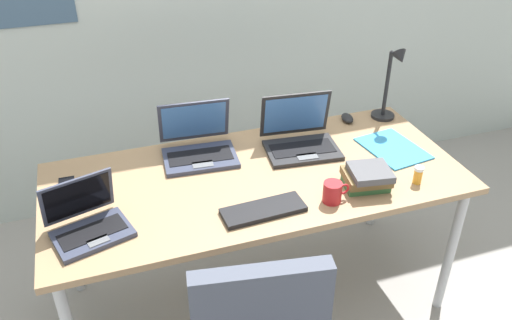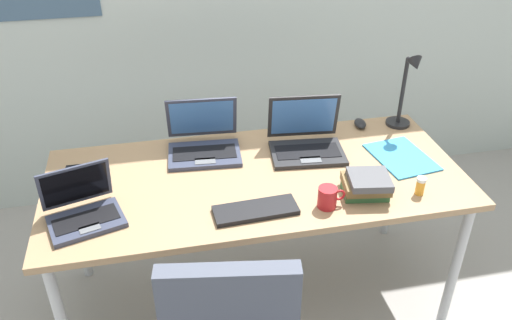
{
  "view_description": "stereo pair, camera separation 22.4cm",
  "coord_description": "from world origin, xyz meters",
  "px_view_note": "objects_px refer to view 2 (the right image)",
  "views": [
    {
      "loc": [
        -0.6,
        -1.8,
        2.02
      ],
      "look_at": [
        0.0,
        0.0,
        0.82
      ],
      "focal_mm": 37.02,
      "sensor_mm": 36.0,
      "label": 1
    },
    {
      "loc": [
        -0.39,
        -1.86,
        2.02
      ],
      "look_at": [
        0.0,
        0.0,
        0.82
      ],
      "focal_mm": 37.02,
      "sensor_mm": 36.0,
      "label": 2
    }
  ],
  "objects_px": {
    "external_keyboard": "(256,210)",
    "coffee_mug": "(328,197)",
    "laptop_near_lamp": "(204,143)",
    "pill_bottle": "(420,186)",
    "paper_folder_near_mouse": "(401,157)",
    "desk_lamp": "(406,92)",
    "cell_phone": "(72,174)",
    "computer_mouse": "(360,123)",
    "laptop_by_keyboard": "(306,142)",
    "book_stack": "(367,184)",
    "laptop_far_corner": "(83,210)"
  },
  "relations": [
    {
      "from": "external_keyboard",
      "to": "coffee_mug",
      "type": "xyz_separation_m",
      "value": [
        0.29,
        -0.02,
        0.03
      ]
    },
    {
      "from": "laptop_near_lamp",
      "to": "pill_bottle",
      "type": "bearing_deg",
      "value": -31.91
    },
    {
      "from": "pill_bottle",
      "to": "paper_folder_near_mouse",
      "type": "height_order",
      "value": "pill_bottle"
    },
    {
      "from": "desk_lamp",
      "to": "paper_folder_near_mouse",
      "type": "height_order",
      "value": "desk_lamp"
    },
    {
      "from": "cell_phone",
      "to": "pill_bottle",
      "type": "xyz_separation_m",
      "value": [
        1.41,
        -0.44,
        0.04
      ]
    },
    {
      "from": "computer_mouse",
      "to": "coffee_mug",
      "type": "relative_size",
      "value": 0.85
    },
    {
      "from": "computer_mouse",
      "to": "laptop_by_keyboard",
      "type": "bearing_deg",
      "value": -144.48
    },
    {
      "from": "book_stack",
      "to": "paper_folder_near_mouse",
      "type": "relative_size",
      "value": 0.66
    },
    {
      "from": "pill_bottle",
      "to": "computer_mouse",
      "type": "bearing_deg",
      "value": 92.48
    },
    {
      "from": "desk_lamp",
      "to": "laptop_far_corner",
      "type": "xyz_separation_m",
      "value": [
        -1.51,
        -0.43,
        -0.16
      ]
    },
    {
      "from": "external_keyboard",
      "to": "paper_folder_near_mouse",
      "type": "xyz_separation_m",
      "value": [
        0.73,
        0.26,
        -0.01
      ]
    },
    {
      "from": "cell_phone",
      "to": "laptop_far_corner",
      "type": "bearing_deg",
      "value": -75.56
    },
    {
      "from": "laptop_near_lamp",
      "to": "laptop_far_corner",
      "type": "relative_size",
      "value": 1.07
    },
    {
      "from": "laptop_far_corner",
      "to": "pill_bottle",
      "type": "bearing_deg",
      "value": -4.82
    },
    {
      "from": "computer_mouse",
      "to": "pill_bottle",
      "type": "xyz_separation_m",
      "value": [
        0.03,
        -0.6,
        0.02
      ]
    },
    {
      "from": "computer_mouse",
      "to": "coffee_mug",
      "type": "bearing_deg",
      "value": -113.25
    },
    {
      "from": "laptop_near_lamp",
      "to": "coffee_mug",
      "type": "height_order",
      "value": "laptop_near_lamp"
    },
    {
      "from": "laptop_by_keyboard",
      "to": "coffee_mug",
      "type": "relative_size",
      "value": 3.17
    },
    {
      "from": "desk_lamp",
      "to": "coffee_mug",
      "type": "distance_m",
      "value": 0.8
    },
    {
      "from": "laptop_by_keyboard",
      "to": "laptop_far_corner",
      "type": "relative_size",
      "value": 1.1
    },
    {
      "from": "laptop_far_corner",
      "to": "book_stack",
      "type": "xyz_separation_m",
      "value": [
        1.12,
        -0.07,
        0.01
      ]
    },
    {
      "from": "external_keyboard",
      "to": "paper_folder_near_mouse",
      "type": "distance_m",
      "value": 0.78
    },
    {
      "from": "laptop_far_corner",
      "to": "paper_folder_near_mouse",
      "type": "distance_m",
      "value": 1.4
    },
    {
      "from": "pill_bottle",
      "to": "paper_folder_near_mouse",
      "type": "relative_size",
      "value": 0.25
    },
    {
      "from": "book_stack",
      "to": "coffee_mug",
      "type": "distance_m",
      "value": 0.19
    },
    {
      "from": "pill_bottle",
      "to": "laptop_near_lamp",
      "type": "bearing_deg",
      "value": 148.09
    },
    {
      "from": "cell_phone",
      "to": "coffee_mug",
      "type": "relative_size",
      "value": 1.2
    },
    {
      "from": "laptop_by_keyboard",
      "to": "paper_folder_near_mouse",
      "type": "relative_size",
      "value": 1.16
    },
    {
      "from": "laptop_by_keyboard",
      "to": "external_keyboard",
      "type": "height_order",
      "value": "laptop_by_keyboard"
    },
    {
      "from": "cell_phone",
      "to": "book_stack",
      "type": "xyz_separation_m",
      "value": [
        1.2,
        -0.39,
        0.04
      ]
    },
    {
      "from": "cell_phone",
      "to": "computer_mouse",
      "type": "bearing_deg",
      "value": 8.2
    },
    {
      "from": "external_keyboard",
      "to": "book_stack",
      "type": "bearing_deg",
      "value": 0.45
    },
    {
      "from": "cell_phone",
      "to": "external_keyboard",
      "type": "bearing_deg",
      "value": -28.36
    },
    {
      "from": "external_keyboard",
      "to": "coffee_mug",
      "type": "bearing_deg",
      "value": -6.98
    },
    {
      "from": "external_keyboard",
      "to": "cell_phone",
      "type": "height_order",
      "value": "external_keyboard"
    },
    {
      "from": "pill_bottle",
      "to": "coffee_mug",
      "type": "height_order",
      "value": "coffee_mug"
    },
    {
      "from": "laptop_near_lamp",
      "to": "laptop_far_corner",
      "type": "xyz_separation_m",
      "value": [
        -0.51,
        -0.4,
        -0.01
      ]
    },
    {
      "from": "laptop_near_lamp",
      "to": "pill_bottle",
      "type": "height_order",
      "value": "laptop_near_lamp"
    },
    {
      "from": "paper_folder_near_mouse",
      "to": "external_keyboard",
      "type": "bearing_deg",
      "value": -160.65
    },
    {
      "from": "pill_bottle",
      "to": "paper_folder_near_mouse",
      "type": "xyz_separation_m",
      "value": [
        0.05,
        0.28,
        -0.04
      ]
    },
    {
      "from": "cell_phone",
      "to": "coffee_mug",
      "type": "height_order",
      "value": "coffee_mug"
    },
    {
      "from": "external_keyboard",
      "to": "book_stack",
      "type": "height_order",
      "value": "book_stack"
    },
    {
      "from": "laptop_by_keyboard",
      "to": "desk_lamp",
      "type": "bearing_deg",
      "value": 12.62
    },
    {
      "from": "cell_phone",
      "to": "pill_bottle",
      "type": "distance_m",
      "value": 1.48
    },
    {
      "from": "pill_bottle",
      "to": "coffee_mug",
      "type": "bearing_deg",
      "value": -179.5
    },
    {
      "from": "cell_phone",
      "to": "laptop_near_lamp",
      "type": "bearing_deg",
      "value": 9.08
    },
    {
      "from": "pill_bottle",
      "to": "coffee_mug",
      "type": "distance_m",
      "value": 0.4
    },
    {
      "from": "pill_bottle",
      "to": "book_stack",
      "type": "bearing_deg",
      "value": 168.42
    },
    {
      "from": "computer_mouse",
      "to": "pill_bottle",
      "type": "height_order",
      "value": "pill_bottle"
    },
    {
      "from": "laptop_near_lamp",
      "to": "book_stack",
      "type": "xyz_separation_m",
      "value": [
        0.61,
        -0.47,
        0.0
      ]
    }
  ]
}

